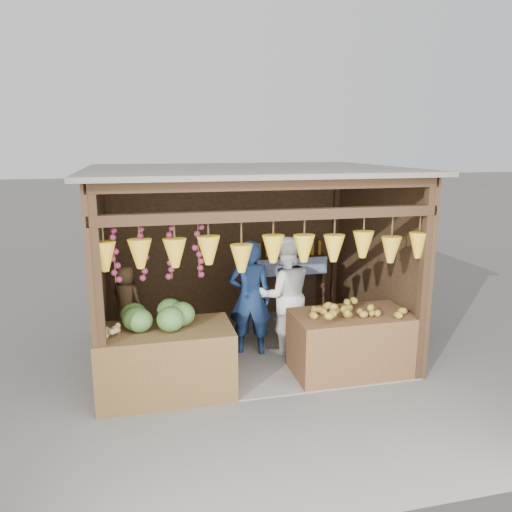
{
  "coord_description": "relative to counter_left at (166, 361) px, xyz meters",
  "views": [
    {
      "loc": [
        -1.49,
        -6.76,
        2.98
      ],
      "look_at": [
        0.11,
        -0.1,
        1.43
      ],
      "focal_mm": 35.0,
      "sensor_mm": 36.0,
      "label": 1
    }
  ],
  "objects": [
    {
      "name": "man_standing",
      "position": [
        1.25,
        0.93,
        0.42
      ],
      "size": [
        0.7,
        0.55,
        1.68
      ],
      "primitive_type": "imported",
      "rotation": [
        0.0,
        0.0,
        2.86
      ],
      "color": "#14274D",
      "rests_on": "ground"
    },
    {
      "name": "vendor_seated",
      "position": [
        -0.46,
        1.3,
        0.4
      ],
      "size": [
        0.58,
        0.53,
        0.99
      ],
      "primitive_type": "imported",
      "rotation": [
        0.0,
        0.0,
        2.57
      ],
      "color": "#503A20",
      "rests_on": "stool"
    },
    {
      "name": "counter_right",
      "position": [
        2.41,
        0.03,
        -0.01
      ],
      "size": [
        1.53,
        0.85,
        0.82
      ],
      "primitive_type": "cube",
      "color": "#52311B",
      "rests_on": "ground"
    },
    {
      "name": "ground",
      "position": [
        1.24,
        1.09,
        -0.42
      ],
      "size": [
        80.0,
        80.0,
        0.0
      ],
      "primitive_type": "plane",
      "color": "#514F49",
      "rests_on": "ground"
    },
    {
      "name": "stool",
      "position": [
        -0.46,
        1.3,
        -0.26
      ],
      "size": [
        0.35,
        0.35,
        0.33
      ],
      "primitive_type": "cube",
      "color": "black",
      "rests_on": "ground"
    },
    {
      "name": "counter_left",
      "position": [
        0.0,
        0.0,
        0.0
      ],
      "size": [
        1.61,
        0.85,
        0.84
      ],
      "primitive_type": "cube",
      "color": "#482F18",
      "rests_on": "ground"
    },
    {
      "name": "back_shelf",
      "position": [
        2.29,
        2.37,
        0.45
      ],
      "size": [
        1.25,
        0.32,
        1.32
      ],
      "color": "#382314",
      "rests_on": "ground"
    },
    {
      "name": "stall_structure",
      "position": [
        1.21,
        1.05,
        1.25
      ],
      "size": [
        4.3,
        3.3,
        2.66
      ],
      "color": "slate",
      "rests_on": "ground"
    },
    {
      "name": "mango_pile",
      "position": [
        2.43,
        -0.04,
        0.51
      ],
      "size": [
        1.4,
        0.64,
        0.22
      ],
      "primitive_type": null,
      "color": "#AA4B16",
      "rests_on": "counter_right"
    },
    {
      "name": "melon_pile",
      "position": [
        -0.11,
        0.05,
        0.58
      ],
      "size": [
        1.0,
        0.5,
        0.32
      ],
      "primitive_type": null,
      "color": "#1B4813",
      "rests_on": "counter_left"
    },
    {
      "name": "tanfruit_pile",
      "position": [
        -0.64,
        -0.05,
        0.48
      ],
      "size": [
        0.34,
        0.4,
        0.13
      ],
      "primitive_type": null,
      "color": "olive",
      "rests_on": "counter_left"
    },
    {
      "name": "woman_standing",
      "position": [
        1.76,
        0.91,
        0.44
      ],
      "size": [
        0.83,
        0.65,
        1.71
      ],
      "primitive_type": "imported",
      "rotation": [
        0.0,
        0.0,
        3.14
      ],
      "color": "white",
      "rests_on": "ground"
    }
  ]
}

